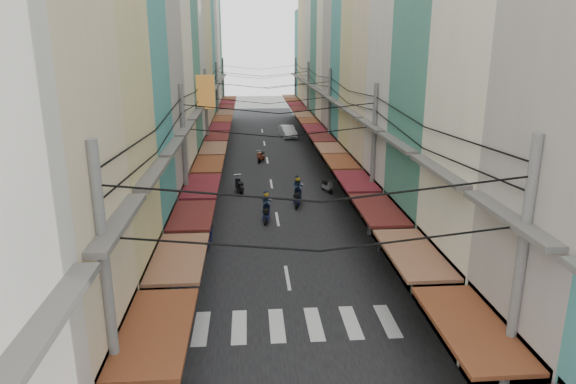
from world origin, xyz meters
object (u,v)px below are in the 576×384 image
white_car (288,137)px  traffic_sign (380,215)px  market_umbrella (460,245)px  bicycle (435,256)px

white_car → traffic_sign: (2.07, -32.84, 1.98)m
white_car → market_umbrella: bearing=-91.2°
bicycle → market_umbrella: bearing=-179.0°
white_car → traffic_sign: traffic_sign is taller
white_car → traffic_sign: size_ratio=1.70×
market_umbrella → traffic_sign: (-2.42, 4.03, 0.06)m
bicycle → traffic_sign: traffic_sign is taller
market_umbrella → traffic_sign: 4.70m
market_umbrella → traffic_sign: size_ratio=0.80×
white_car → bicycle: (4.79, -33.52, 0.00)m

